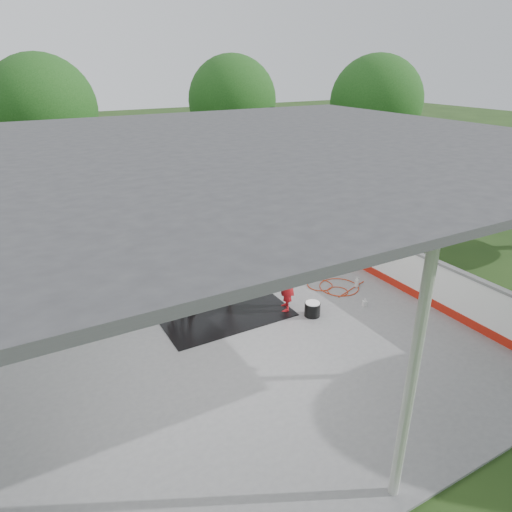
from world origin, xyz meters
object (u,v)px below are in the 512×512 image
dasher_board (393,264)px  wash_bucket (312,309)px  horse (214,263)px  handler (286,281)px

dasher_board → wash_bucket: size_ratio=21.91×
dasher_board → horse: (-4.53, 1.20, 0.57)m
horse → wash_bucket: horse is taller
handler → wash_bucket: handler is taller
horse → handler: 1.71m
dasher_board → wash_bucket: bearing=-173.2°
horse → wash_bucket: 2.50m
handler → horse: bearing=-102.2°
horse → handler: size_ratio=1.71×
dasher_board → horse: size_ratio=3.09×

